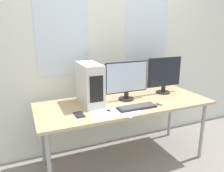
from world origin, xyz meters
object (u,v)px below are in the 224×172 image
keyboard (137,107)px  cell_phone (79,115)px  pc_tower (90,84)px  monitor_right_near (164,74)px  mouse (160,103)px  monitor_main (127,79)px

keyboard → cell_phone: bearing=174.8°
pc_tower → cell_phone: (-0.20, -0.27, -0.22)m
keyboard → monitor_right_near: bearing=30.4°
keyboard → cell_phone: keyboard is taller
monitor_right_near → mouse: (-0.29, -0.34, -0.23)m
pc_tower → mouse: bearing=-25.1°
pc_tower → cell_phone: 0.39m
monitor_main → keyboard: monitor_main is taller
keyboard → cell_phone: 0.60m
monitor_right_near → keyboard: monitor_right_near is taller
pc_tower → mouse: 0.78m
pc_tower → mouse: size_ratio=4.88×
monitor_right_near → mouse: size_ratio=5.08×
pc_tower → monitor_main: bearing=-4.8°
monitor_main → mouse: (0.26, -0.28, -0.22)m
monitor_main → keyboard: (-0.02, -0.28, -0.23)m
pc_tower → cell_phone: pc_tower is taller
mouse → monitor_main: bearing=132.5°
pc_tower → cell_phone: size_ratio=2.98×
monitor_main → keyboard: size_ratio=1.26×
monitor_right_near → keyboard: 0.70m
mouse → cell_phone: mouse is taller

